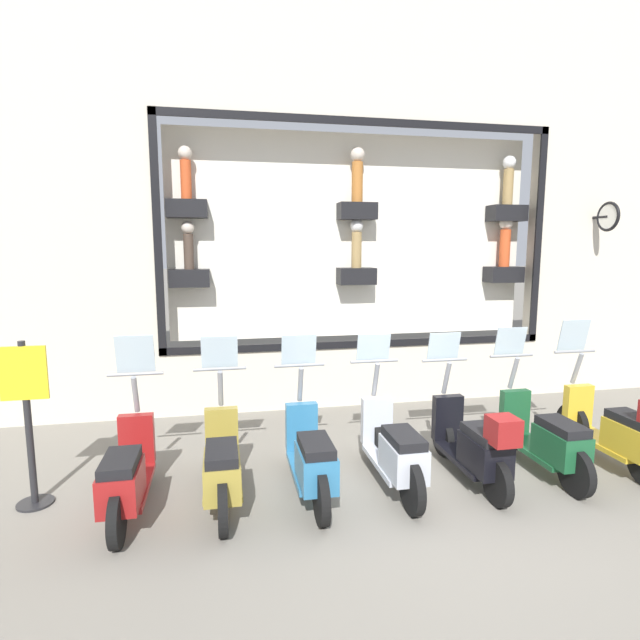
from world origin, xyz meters
The scene contains 10 objects.
ground_plane centered at (0.00, 0.00, 0.00)m, with size 120.00×120.00×0.00m, color gray.
building_facade centered at (3.60, 0.00, 3.87)m, with size 1.17×36.00×7.59m.
scooter_yellow_0 centered at (0.42, -2.36, 0.49)m, with size 1.81×0.61×1.71m.
scooter_green_1 centered at (0.47, -1.42, 0.44)m, with size 1.80×0.60×1.64m.
scooter_black_2 centered at (0.40, -0.49, 0.47)m, with size 1.80×0.60×1.60m.
scooter_silver_3 centered at (0.47, 0.44, 0.44)m, with size 1.81×0.60×1.61m.
scooter_teal_4 centered at (0.47, 1.38, 0.44)m, with size 1.81×0.60×1.64m.
scooter_olive_5 centered at (0.47, 2.31, 0.44)m, with size 1.81×0.61×1.65m.
scooter_red_6 centered at (0.47, 3.24, 0.43)m, with size 1.80×0.61×1.70m.
shop_sign_post centered at (0.86, 4.24, 0.94)m, with size 0.36×0.45×1.74m.
Camera 1 is at (-4.51, 2.26, 2.67)m, focal length 28.00 mm.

